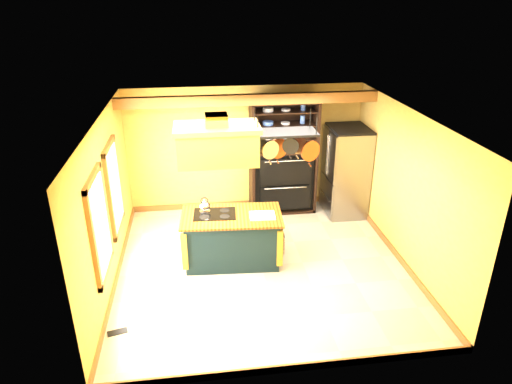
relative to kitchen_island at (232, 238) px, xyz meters
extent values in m
plane|color=beige|center=(0.50, -0.24, -0.47)|extent=(5.00, 5.00, 0.00)
plane|color=white|center=(0.50, -0.24, 2.23)|extent=(5.00, 5.00, 0.00)
cube|color=#DCB450|center=(0.50, 2.26, 0.88)|extent=(5.00, 0.02, 2.70)
cube|color=#DCB450|center=(0.50, -2.74, 0.88)|extent=(5.00, 0.02, 2.70)
cube|color=#DCB450|center=(-2.00, -0.24, 0.88)|extent=(0.02, 5.00, 2.70)
cube|color=#DCB450|center=(3.00, -0.24, 0.88)|extent=(0.02, 5.00, 2.70)
cube|color=#955D2E|center=(0.50, 1.46, 2.12)|extent=(5.00, 0.15, 0.20)
cube|color=#955D2E|center=(-1.97, -1.04, 0.93)|extent=(0.06, 1.06, 1.56)
cube|color=white|center=(-1.94, -1.04, 0.93)|extent=(0.02, 0.85, 1.34)
cube|color=#955D2E|center=(-1.97, 0.36, 0.93)|extent=(0.06, 1.06, 1.56)
cube|color=white|center=(-1.94, 0.36, 0.93)|extent=(0.02, 0.85, 1.34)
cube|color=black|center=(0.00, 0.00, -0.03)|extent=(1.65, 0.97, 0.88)
cube|color=brown|center=(0.00, 0.00, 0.43)|extent=(1.80, 1.08, 0.04)
cube|color=black|center=(-0.28, 0.07, 0.46)|extent=(0.76, 0.55, 0.01)
ellipsoid|color=silver|center=(-0.45, 0.19, 0.56)|extent=(0.20, 0.20, 0.16)
cube|color=white|center=(0.53, -0.11, 0.46)|extent=(0.46, 0.37, 0.02)
cube|color=#AD912B|center=(-0.20, 0.00, 1.70)|extent=(1.29, 0.69, 0.55)
cube|color=#955D2E|center=(-0.20, 0.00, 2.02)|extent=(1.37, 0.77, 0.08)
cube|color=#AD912B|center=(-0.20, 0.00, 2.10)|extent=(0.35, 0.35, 0.25)
cube|color=black|center=(0.90, 0.00, 1.89)|extent=(1.04, 0.52, 0.04)
cylinder|color=black|center=(0.43, -0.21, 2.06)|extent=(0.02, 0.02, 0.34)
cylinder|color=black|center=(1.37, 0.21, 2.06)|extent=(0.02, 0.02, 0.34)
cylinder|color=black|center=(0.48, 0.10, 1.69)|extent=(0.27, 0.04, 0.27)
cylinder|color=silver|center=(0.65, -0.11, 1.64)|extent=(0.31, 0.04, 0.31)
cylinder|color=#AB512A|center=(0.82, 0.10, 1.59)|extent=(0.36, 0.04, 0.36)
cylinder|color=black|center=(0.99, -0.11, 1.69)|extent=(0.27, 0.04, 0.27)
cylinder|color=silver|center=(1.15, 0.10, 1.64)|extent=(0.31, 0.04, 0.31)
cylinder|color=#AB512A|center=(1.32, -0.11, 1.59)|extent=(0.36, 0.04, 0.36)
cube|color=gray|center=(2.59, 1.66, 0.47)|extent=(0.78, 0.96, 1.87)
cube|color=gray|center=(2.19, 1.42, 0.88)|extent=(0.03, 0.46, 1.01)
cube|color=gray|center=(2.19, 1.90, 0.88)|extent=(0.03, 0.46, 1.01)
cube|color=gray|center=(2.19, 1.66, -0.04)|extent=(0.03, 0.92, 0.79)
cube|color=black|center=(2.59, 1.66, -0.44)|extent=(0.74, 0.91, 0.06)
cube|color=black|center=(1.28, 2.21, 0.76)|extent=(1.39, 0.06, 2.47)
cube|color=black|center=(0.61, 1.95, 0.76)|extent=(0.06, 0.59, 2.47)
cube|color=black|center=(1.94, 1.95, 0.76)|extent=(0.06, 0.59, 2.47)
cube|color=black|center=(1.28, 1.95, 0.93)|extent=(1.39, 0.59, 0.05)
cube|color=black|center=(1.28, 1.98, 0.26)|extent=(1.27, 0.49, 1.33)
cube|color=black|center=(1.28, 1.63, 0.55)|extent=(1.09, 0.04, 0.59)
cube|color=black|center=(1.28, 1.63, -0.04)|extent=(1.09, 0.04, 0.54)
cube|color=black|center=(1.28, 1.95, 1.19)|extent=(1.27, 0.53, 0.02)
cube|color=black|center=(1.28, 1.95, 1.48)|extent=(1.27, 0.53, 0.02)
cube|color=black|center=(1.28, 1.95, 1.76)|extent=(1.27, 0.53, 0.03)
cylinder|color=white|center=(0.93, 1.90, 1.24)|extent=(0.22, 0.22, 0.07)
cylinder|color=#466DC5|center=(1.65, 1.90, 1.58)|extent=(0.10, 0.10, 0.17)
cube|color=black|center=(-1.80, -1.67, -0.46)|extent=(0.30, 0.19, 0.01)
camera|label=1|loc=(-0.52, -7.04, 4.02)|focal=32.00mm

